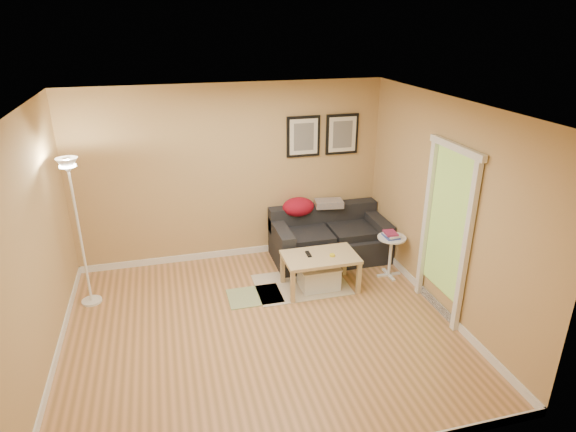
# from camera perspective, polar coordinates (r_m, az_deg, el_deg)

# --- Properties ---
(floor) EXTENTS (4.50, 4.50, 0.00)m
(floor) POSITION_cam_1_polar(r_m,az_deg,el_deg) (5.89, -3.13, -13.12)
(floor) COLOR tan
(floor) RESTS_ON ground
(ceiling) EXTENTS (4.50, 4.50, 0.00)m
(ceiling) POSITION_cam_1_polar(r_m,az_deg,el_deg) (4.87, -3.79, 12.66)
(ceiling) COLOR white
(ceiling) RESTS_ON wall_back
(wall_back) EXTENTS (4.50, 0.00, 4.50)m
(wall_back) POSITION_cam_1_polar(r_m,az_deg,el_deg) (7.09, -6.71, 4.86)
(wall_back) COLOR tan
(wall_back) RESTS_ON ground
(wall_front) EXTENTS (4.50, 0.00, 4.50)m
(wall_front) POSITION_cam_1_polar(r_m,az_deg,el_deg) (3.56, 3.31, -14.19)
(wall_front) COLOR tan
(wall_front) RESTS_ON ground
(wall_left) EXTENTS (0.00, 4.00, 4.00)m
(wall_left) POSITION_cam_1_polar(r_m,az_deg,el_deg) (5.33, -27.90, -3.83)
(wall_left) COLOR tan
(wall_left) RESTS_ON ground
(wall_right) EXTENTS (0.00, 4.00, 4.00)m
(wall_right) POSITION_cam_1_polar(r_m,az_deg,el_deg) (6.06, 17.89, 0.80)
(wall_right) COLOR tan
(wall_right) RESTS_ON ground
(baseboard_back) EXTENTS (4.50, 0.02, 0.10)m
(baseboard_back) POSITION_cam_1_polar(r_m,az_deg,el_deg) (7.55, -6.28, -4.24)
(baseboard_back) COLOR white
(baseboard_back) RESTS_ON ground
(baseboard_left) EXTENTS (0.02, 4.00, 0.10)m
(baseboard_left) POSITION_cam_1_polar(r_m,az_deg,el_deg) (5.94, -25.58, -14.74)
(baseboard_left) COLOR white
(baseboard_left) RESTS_ON ground
(baseboard_right) EXTENTS (0.02, 4.00, 0.10)m
(baseboard_right) POSITION_cam_1_polar(r_m,az_deg,el_deg) (6.60, 16.52, -9.36)
(baseboard_right) COLOR white
(baseboard_right) RESTS_ON ground
(sofa) EXTENTS (1.70, 0.90, 0.75)m
(sofa) POSITION_cam_1_polar(r_m,az_deg,el_deg) (7.31, 4.93, -2.29)
(sofa) COLOR black
(sofa) RESTS_ON ground
(red_throw) EXTENTS (0.48, 0.36, 0.28)m
(red_throw) POSITION_cam_1_polar(r_m,az_deg,el_deg) (7.29, 1.23, 1.08)
(red_throw) COLOR maroon
(red_throw) RESTS_ON sofa
(plaid_throw) EXTENTS (0.45, 0.32, 0.10)m
(plaid_throw) POSITION_cam_1_polar(r_m,az_deg,el_deg) (7.42, 4.82, 1.49)
(plaid_throw) COLOR tan
(plaid_throw) RESTS_ON sofa
(framed_print_left) EXTENTS (0.50, 0.04, 0.60)m
(framed_print_left) POSITION_cam_1_polar(r_m,az_deg,el_deg) (7.16, 1.82, 9.32)
(framed_print_left) COLOR black
(framed_print_left) RESTS_ON wall_back
(framed_print_right) EXTENTS (0.50, 0.04, 0.60)m
(framed_print_right) POSITION_cam_1_polar(r_m,az_deg,el_deg) (7.35, 6.37, 9.54)
(framed_print_right) COLOR black
(framed_print_right) RESTS_ON wall_back
(area_rug) EXTENTS (1.25, 0.85, 0.01)m
(area_rug) POSITION_cam_1_polar(r_m,az_deg,el_deg) (6.74, 1.56, -8.05)
(area_rug) COLOR beige
(area_rug) RESTS_ON ground
(green_runner) EXTENTS (0.70, 0.50, 0.01)m
(green_runner) POSITION_cam_1_polar(r_m,az_deg,el_deg) (6.50, -3.93, -9.36)
(green_runner) COLOR #668C4C
(green_runner) RESTS_ON ground
(coffee_table) EXTENTS (1.09, 0.81, 0.49)m
(coffee_table) POSITION_cam_1_polar(r_m,az_deg,el_deg) (6.57, 3.78, -6.57)
(coffee_table) COLOR tan
(coffee_table) RESTS_ON ground
(remote_control) EXTENTS (0.05, 0.16, 0.02)m
(remote_control) POSITION_cam_1_polar(r_m,az_deg,el_deg) (6.46, 2.41, -4.49)
(remote_control) COLOR black
(remote_control) RESTS_ON coffee_table
(tape_roll) EXTENTS (0.07, 0.07, 0.03)m
(tape_roll) POSITION_cam_1_polar(r_m,az_deg,el_deg) (6.44, 5.22, -4.61)
(tape_roll) COLOR yellow
(tape_roll) RESTS_ON coffee_table
(storage_bin) EXTENTS (0.53, 0.39, 0.33)m
(storage_bin) POSITION_cam_1_polar(r_m,az_deg,el_deg) (6.61, 3.63, -7.15)
(storage_bin) COLOR white
(storage_bin) RESTS_ON ground
(side_table) EXTENTS (0.39, 0.39, 0.60)m
(side_table) POSITION_cam_1_polar(r_m,az_deg,el_deg) (6.97, 11.92, -4.68)
(side_table) COLOR white
(side_table) RESTS_ON ground
(book_stack) EXTENTS (0.21, 0.26, 0.08)m
(book_stack) POSITION_cam_1_polar(r_m,az_deg,el_deg) (6.83, 12.01, -2.13)
(book_stack) COLOR #314294
(book_stack) RESTS_ON side_table
(floor_lamp) EXTENTS (0.25, 0.25, 1.93)m
(floor_lamp) POSITION_cam_1_polar(r_m,az_deg,el_deg) (6.45, -23.20, -2.38)
(floor_lamp) COLOR white
(floor_lamp) RESTS_ON ground
(doorway) EXTENTS (0.12, 1.01, 2.13)m
(doorway) POSITION_cam_1_polar(r_m,az_deg,el_deg) (6.02, 17.92, -2.19)
(doorway) COLOR white
(doorway) RESTS_ON ground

